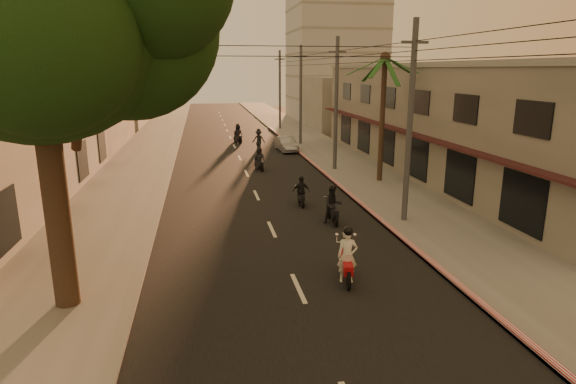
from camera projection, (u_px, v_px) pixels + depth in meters
name	position (u px, v px, depth m)	size (l,w,h in m)	color
ground	(312.00, 319.00, 13.66)	(160.00, 160.00, 0.00)	#383023
road	(247.00, 173.00, 32.73)	(10.00, 140.00, 0.02)	black
sidewalk_right	(352.00, 169.00, 33.99)	(5.00, 140.00, 0.12)	slate
sidewalk_left	(132.00, 177.00, 31.44)	(5.00, 140.00, 0.12)	slate
curb_stripe	(339.00, 186.00, 28.81)	(0.20, 60.00, 0.20)	#B31317
shophouse_row	(455.00, 119.00, 32.30)	(8.80, 34.20, 7.30)	gray
distant_tower	(336.00, 16.00, 66.32)	(12.10, 12.10, 28.00)	#B7B5B2
broadleaf_tree	(50.00, 6.00, 12.48)	(9.60, 8.70, 12.10)	black
palm_tree	(385.00, 65.00, 28.51)	(5.00, 5.00, 8.20)	black
utility_poles	(337.00, 75.00, 32.17)	(1.20, 48.26, 9.00)	#38383A
filler_right	(342.00, 102.00, 58.22)	(8.00, 14.00, 6.00)	#9A978B
filler_left_near	(76.00, 123.00, 43.15)	(8.00, 14.00, 4.40)	#9A978B
filler_left_far	(110.00, 97.00, 60.00)	(8.00, 14.00, 7.00)	#9A978B
scooter_red	(347.00, 257.00, 15.88)	(0.91, 1.96, 1.95)	black
scooter_mid_a	(333.00, 206.00, 22.00)	(0.86, 1.88, 1.85)	black
scooter_mid_b	(301.00, 192.00, 24.86)	(0.92, 1.63, 1.60)	black
scooter_far_a	(259.00, 160.00, 33.52)	(0.99, 1.74, 1.72)	black
scooter_far_b	(259.00, 140.00, 42.57)	(1.42, 1.82, 1.82)	black
parked_car	(286.00, 144.00, 41.46)	(1.59, 3.93, 1.27)	gray
scooter_far_c	(238.00, 134.00, 46.01)	(1.20, 1.84, 1.87)	black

